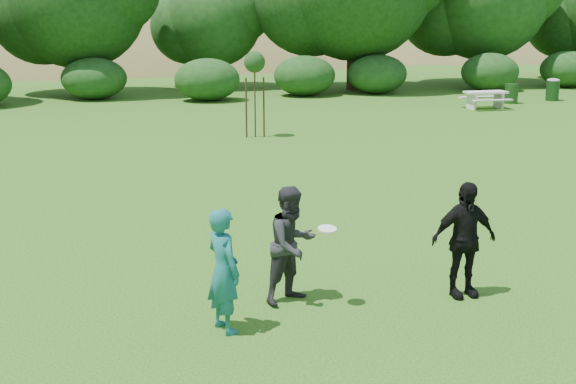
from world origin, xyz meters
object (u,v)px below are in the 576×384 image
object	(u,v)px
trash_can_near	(511,94)
trash_can_lidded	(553,89)
player_grey	(292,245)
picnic_table	(485,97)
player_teal	(224,270)
sapling	(255,65)
player_black	(464,240)

from	to	relation	value
trash_can_near	trash_can_lidded	distance (m)	2.48
player_grey	trash_can_lidded	distance (m)	27.11
player_grey	picnic_table	size ratio (longest dim) A/B	0.97
player_teal	trash_can_near	xyz separation A→B (m)	(16.67, 20.60, -0.40)
sapling	picnic_table	size ratio (longest dim) A/B	1.58
player_grey	player_black	distance (m)	2.55
player_teal	picnic_table	size ratio (longest dim) A/B	0.94
trash_can_near	sapling	bearing A→B (deg)	-155.90
player_teal	trash_can_near	distance (m)	26.51
player_grey	picnic_table	distance (m)	22.81
sapling	trash_can_lidded	xyz separation A→B (m)	(15.62, 6.34, -1.88)
picnic_table	player_teal	bearing A→B (deg)	-127.20
player_black	picnic_table	world-z (taller)	player_black
player_teal	player_grey	size ratio (longest dim) A/B	0.98
player_grey	trash_can_lidded	xyz separation A→B (m)	(17.97, 20.29, -0.33)
player_teal	trash_can_lidded	bearing A→B (deg)	-63.76
player_teal	trash_can_near	size ratio (longest dim) A/B	1.89
player_grey	sapling	distance (m)	14.23
player_teal	player_black	size ratio (longest dim) A/B	0.97
player_teal	sapling	size ratio (longest dim) A/B	0.60
player_grey	player_black	world-z (taller)	player_black
player_teal	trash_can_near	world-z (taller)	player_teal
sapling	trash_can_lidded	bearing A→B (deg)	22.10
trash_can_near	picnic_table	world-z (taller)	trash_can_near
picnic_table	trash_can_lidded	world-z (taller)	trash_can_lidded
player_grey	trash_can_near	distance (m)	25.21
player_teal	player_grey	world-z (taller)	player_grey
trash_can_near	sapling	size ratio (longest dim) A/B	0.32
player_grey	trash_can_near	size ratio (longest dim) A/B	1.93
picnic_table	player_black	bearing A→B (deg)	-120.07
player_teal	picnic_table	distance (m)	24.10
picnic_table	player_grey	bearing A→B (deg)	-126.09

